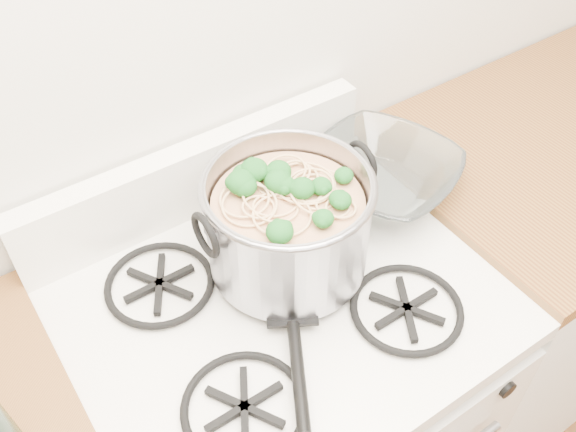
{
  "coord_description": "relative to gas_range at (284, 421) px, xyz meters",
  "views": [
    {
      "loc": [
        -0.39,
        0.67,
        1.84
      ],
      "look_at": [
        0.05,
        1.32,
        1.04
      ],
      "focal_mm": 40.0,
      "sensor_mm": 36.0,
      "label": 1
    }
  ],
  "objects": [
    {
      "name": "glass_bowl",
      "position": [
        0.33,
        0.12,
        0.5
      ],
      "size": [
        0.16,
        0.16,
        0.03
      ],
      "primitive_type": "imported",
      "rotation": [
        0.0,
        0.0,
        0.35
      ],
      "color": "white",
      "rests_on": "gas_range"
    },
    {
      "name": "gas_range",
      "position": [
        0.0,
        0.0,
        0.0
      ],
      "size": [
        0.76,
        0.66,
        0.92
      ],
      "color": "white",
      "rests_on": "ground"
    },
    {
      "name": "stock_pot",
      "position": [
        0.05,
        0.06,
        0.58
      ],
      "size": [
        0.33,
        0.3,
        0.21
      ],
      "color": "#919199",
      "rests_on": "gas_range"
    },
    {
      "name": "spatula",
      "position": [
        0.0,
        -0.02,
        0.5
      ],
      "size": [
        0.41,
        0.41,
        0.02
      ],
      "primitive_type": null,
      "rotation": [
        0.0,
        0.0,
        -0.52
      ],
      "color": "black",
      "rests_on": "gas_range"
    },
    {
      "name": "counter_right",
      "position": [
        0.88,
        0.0,
        0.02
      ],
      "size": [
        1.0,
        0.65,
        0.92
      ],
      "color": "silver",
      "rests_on": "ground"
    }
  ]
}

